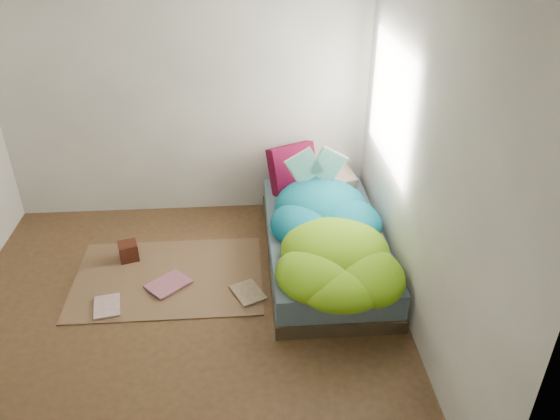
# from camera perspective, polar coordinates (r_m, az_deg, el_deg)

# --- Properties ---
(ground) EXTENTS (3.50, 3.50, 0.00)m
(ground) POSITION_cam_1_polar(r_m,az_deg,el_deg) (4.40, -10.31, -11.25)
(ground) COLOR #44331A
(ground) RESTS_ON ground
(room_walls) EXTENTS (3.54, 3.54, 2.62)m
(room_walls) POSITION_cam_1_polar(r_m,az_deg,el_deg) (3.55, -12.51, 8.81)
(room_walls) COLOR #B7B4AD
(room_walls) RESTS_ON ground
(bed) EXTENTS (1.00, 2.00, 0.34)m
(bed) POSITION_cam_1_polar(r_m,az_deg,el_deg) (4.88, 4.61, -3.56)
(bed) COLOR #342C1C
(bed) RESTS_ON ground
(duvet) EXTENTS (0.96, 1.84, 0.34)m
(duvet) POSITION_cam_1_polar(r_m,az_deg,el_deg) (4.51, 5.18, -1.53)
(duvet) COLOR #085882
(duvet) RESTS_ON bed
(rug) EXTENTS (1.60, 1.10, 0.01)m
(rug) POSITION_cam_1_polar(r_m,az_deg,el_deg) (4.84, -11.55, -6.88)
(rug) COLOR brown
(rug) RESTS_ON ground
(pillow_floral) EXTENTS (0.67, 0.51, 0.13)m
(pillow_floral) POSITION_cam_1_polar(r_m,az_deg,el_deg) (5.45, 4.54, 3.26)
(pillow_floral) COLOR beige
(pillow_floral) RESTS_ON bed
(pillow_magenta) EXTENTS (0.47, 0.33, 0.46)m
(pillow_magenta) POSITION_cam_1_polar(r_m,az_deg,el_deg) (5.28, 1.36, 4.37)
(pillow_magenta) COLOR #470427
(pillow_magenta) RESTS_ON bed
(open_book) EXTENTS (0.46, 0.13, 0.28)m
(open_book) POSITION_cam_1_polar(r_m,az_deg,el_deg) (4.95, 3.86, 5.64)
(open_book) COLOR #2E8E37
(open_book) RESTS_ON duvet
(wooden_box) EXTENTS (0.20, 0.20, 0.16)m
(wooden_box) POSITION_cam_1_polar(r_m,az_deg,el_deg) (5.09, -15.55, -4.17)
(wooden_box) COLOR #3B1B0D
(wooden_box) RESTS_ON rug
(floor_book_a) EXTENTS (0.25, 0.31, 0.02)m
(floor_book_a) POSITION_cam_1_polar(r_m,az_deg,el_deg) (4.64, -18.88, -9.72)
(floor_book_a) COLOR silver
(floor_book_a) RESTS_ON rug
(floor_book_b) EXTENTS (0.42, 0.41, 0.03)m
(floor_book_b) POSITION_cam_1_polar(r_m,az_deg,el_deg) (4.81, -12.46, -6.96)
(floor_book_b) COLOR #B2666E
(floor_book_b) RESTS_ON rug
(floor_book_c) EXTENTS (0.32, 0.36, 0.02)m
(floor_book_c) POSITION_cam_1_polar(r_m,az_deg,el_deg) (4.52, -4.61, -9.03)
(floor_book_c) COLOR tan
(floor_book_c) RESTS_ON rug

